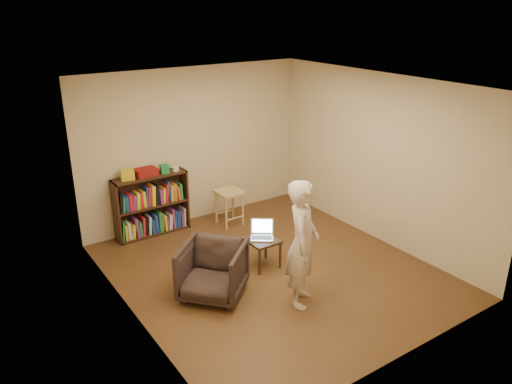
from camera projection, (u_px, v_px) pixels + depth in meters
floor at (272, 270)px, 7.05m from camera, size 4.50×4.50×0.00m
ceiling at (275, 85)px, 6.11m from camera, size 4.50×4.50×0.00m
wall_back at (194, 146)px, 8.32m from camera, size 4.00×0.00×4.00m
wall_left at (128, 219)px, 5.53m from camera, size 0.00×4.50×4.50m
wall_right at (379, 159)px, 7.63m from camera, size 0.00×4.50×4.50m
bookshelf at (151, 208)px, 8.04m from camera, size 1.20×0.30×1.00m
box_yellow at (127, 175)px, 7.61m from camera, size 0.22×0.18×0.16m
red_cloth at (146, 172)px, 7.80m from camera, size 0.35×0.26×0.11m
box_green at (165, 169)px, 7.92m from camera, size 0.15×0.15×0.13m
box_white at (175, 169)px, 8.02m from camera, size 0.09×0.09×0.07m
stool at (229, 197)px, 8.35m from camera, size 0.41×0.41×0.60m
armchair at (213, 271)px, 6.33m from camera, size 1.10×1.10×0.72m
side_table at (263, 244)px, 7.05m from camera, size 0.41×0.41×0.42m
laptop at (262, 233)px, 7.09m from camera, size 0.45×0.45×0.23m
person at (302, 244)px, 6.03m from camera, size 0.69×0.70×1.63m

